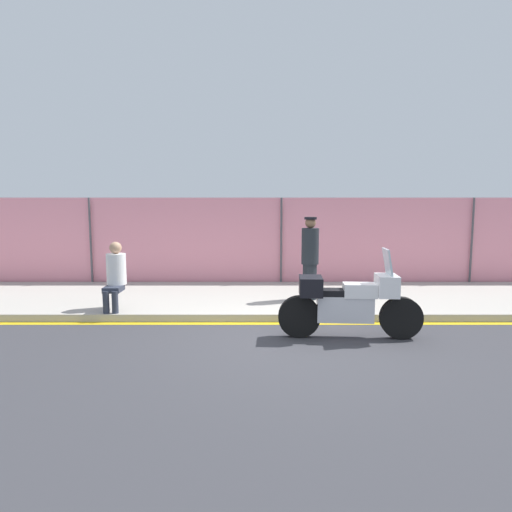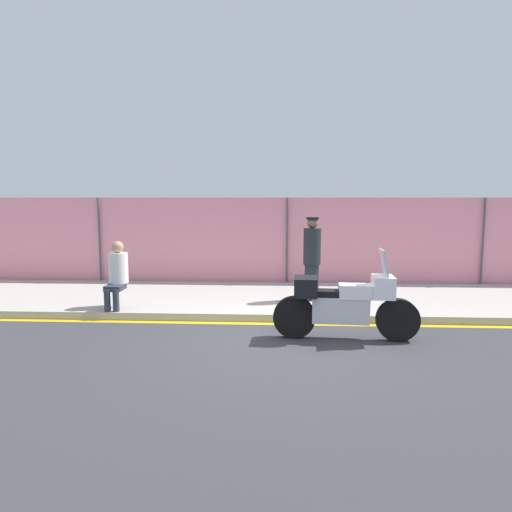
{
  "view_description": "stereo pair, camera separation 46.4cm",
  "coord_description": "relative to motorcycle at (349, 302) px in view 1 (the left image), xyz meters",
  "views": [
    {
      "loc": [
        -0.64,
        -6.98,
        2.21
      ],
      "look_at": [
        -0.64,
        1.77,
        1.13
      ],
      "focal_mm": 32.0,
      "sensor_mm": 36.0,
      "label": 1
    },
    {
      "loc": [
        -0.17,
        -6.97,
        2.21
      ],
      "look_at": [
        -0.64,
        1.77,
        1.13
      ],
      "focal_mm": 32.0,
      "sensor_mm": 36.0,
      "label": 2
    }
  ],
  "objects": [
    {
      "name": "ground_plane",
      "position": [
        -0.85,
        -0.16,
        -0.58
      ],
      "size": [
        120.0,
        120.0,
        0.0
      ],
      "primitive_type": "plane",
      "color": "#38383D"
    },
    {
      "name": "sidewalk",
      "position": [
        -0.85,
        2.61,
        -0.51
      ],
      "size": [
        35.64,
        3.35,
        0.14
      ],
      "color": "#ADA89E",
      "rests_on": "ground_plane"
    },
    {
      "name": "curb_paint_stripe",
      "position": [
        -0.85,
        0.85,
        -0.58
      ],
      "size": [
        35.64,
        0.18,
        0.01
      ],
      "color": "gold",
      "rests_on": "ground_plane"
    },
    {
      "name": "storefront_fence",
      "position": [
        -0.85,
        4.37,
        0.55
      ],
      "size": [
        33.86,
        0.17,
        2.27
      ],
      "color": "pink",
      "rests_on": "ground_plane"
    },
    {
      "name": "motorcycle",
      "position": [
        0.0,
        0.0,
        0.0
      ],
      "size": [
        2.3,
        0.58,
        1.45
      ],
      "rotation": [
        0.0,
        0.0,
        -0.06
      ],
      "color": "black",
      "rests_on": "ground_plane"
    },
    {
      "name": "officer_standing",
      "position": [
        -0.36,
        2.24,
        0.44
      ],
      "size": [
        0.36,
        0.36,
        1.72
      ],
      "color": "#1E2328",
      "rests_on": "sidewalk"
    },
    {
      "name": "person_seated_on_curb",
      "position": [
        -4.16,
        1.39,
        0.27
      ],
      "size": [
        0.37,
        0.66,
        1.28
      ],
      "color": "#2D3342",
      "rests_on": "sidewalk"
    }
  ]
}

